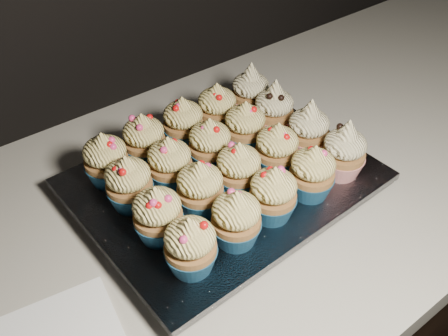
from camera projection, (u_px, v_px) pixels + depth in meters
name	position (u px, v px, depth m)	size (l,w,h in m)	color
cabinet	(263.00, 319.00, 1.11)	(2.40, 0.60, 0.86)	black
worktop	(277.00, 167.00, 0.82)	(2.44, 0.64, 0.04)	beige
baking_tray	(224.00, 188.00, 0.74)	(0.37, 0.28, 0.02)	black
foil_lining	(224.00, 179.00, 0.72)	(0.40, 0.32, 0.01)	silver
cupcake_0	(190.00, 246.00, 0.57)	(0.06, 0.06, 0.08)	#1A537A
cupcake_1	(236.00, 219.00, 0.61)	(0.06, 0.06, 0.08)	#1A537A
cupcake_2	(273.00, 194.00, 0.64)	(0.06, 0.06, 0.08)	#1A537A
cupcake_3	(312.00, 173.00, 0.67)	(0.06, 0.06, 0.08)	#1A537A
cupcake_4	(344.00, 151.00, 0.70)	(0.06, 0.06, 0.10)	red
cupcake_5	(158.00, 215.00, 0.61)	(0.06, 0.06, 0.08)	#1A537A
cupcake_6	(200.00, 189.00, 0.65)	(0.06, 0.06, 0.08)	#1A537A
cupcake_7	(239.00, 170.00, 0.67)	(0.06, 0.06, 0.08)	#1A537A
cupcake_8	(277.00, 150.00, 0.71)	(0.06, 0.06, 0.08)	#1A537A
cupcake_9	(308.00, 130.00, 0.74)	(0.06, 0.06, 0.10)	red
cupcake_10	(129.00, 183.00, 0.65)	(0.06, 0.06, 0.08)	#1A537A
cupcake_11	(170.00, 164.00, 0.68)	(0.06, 0.06, 0.08)	#1A537A
cupcake_12	(210.00, 145.00, 0.71)	(0.06, 0.06, 0.08)	#1A537A
cupcake_13	(245.00, 127.00, 0.75)	(0.06, 0.06, 0.08)	#1A537A
cupcake_14	(274.00, 110.00, 0.78)	(0.06, 0.06, 0.10)	red
cupcake_15	(106.00, 160.00, 0.69)	(0.06, 0.06, 0.08)	#1A537A
cupcake_16	(144.00, 140.00, 0.72)	(0.06, 0.06, 0.08)	#1A537A
cupcake_17	(183.00, 123.00, 0.76)	(0.06, 0.06, 0.08)	#1A537A
cupcake_18	(217.00, 109.00, 0.78)	(0.06, 0.06, 0.08)	#1A537A
cupcake_19	(250.00, 92.00, 0.82)	(0.06, 0.06, 0.10)	red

